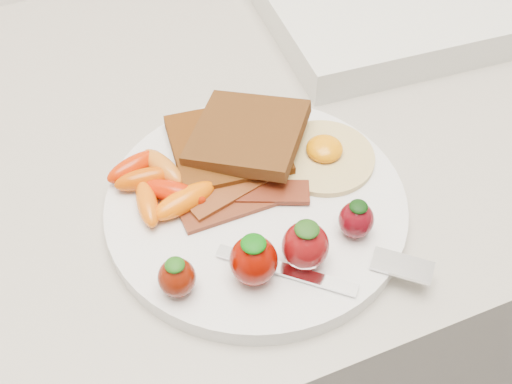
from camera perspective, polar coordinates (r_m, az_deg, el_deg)
name	(u,v)px	position (r m, az deg, el deg)	size (l,w,h in m)	color
counter	(206,340)	(1.03, -4.46, -12.97)	(2.00, 0.60, 0.90)	gray
plate	(256,206)	(0.58, 0.00, -1.24)	(0.27, 0.27, 0.02)	silver
toast_lower	(227,146)	(0.61, -2.56, 4.09)	(0.10, 0.10, 0.01)	#481A07
toast_upper	(248,134)	(0.60, -0.74, 5.20)	(0.10, 0.10, 0.01)	black
fried_egg	(324,155)	(0.61, 6.03, 3.31)	(0.12, 0.12, 0.02)	beige
bacon_strips	(243,194)	(0.57, -1.17, -0.18)	(0.12, 0.07, 0.01)	#4B1403
baby_carrots	(160,185)	(0.58, -8.57, 0.59)	(0.09, 0.09, 0.02)	#BD4300
strawberries	(276,251)	(0.51, 1.80, -5.24)	(0.19, 0.05, 0.05)	#5A1003
fork	(339,268)	(0.53, 7.40, -6.73)	(0.16, 0.10, 0.00)	white
appliance	(394,4)	(0.82, 12.16, 16.02)	(0.30, 0.24, 0.04)	silver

